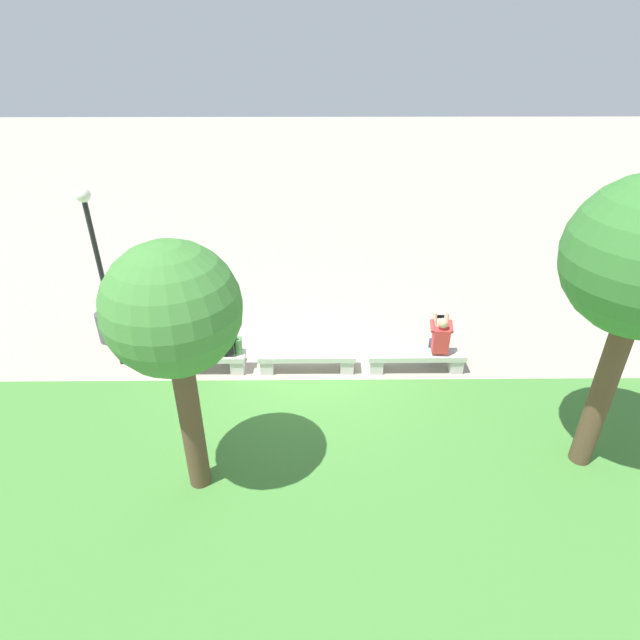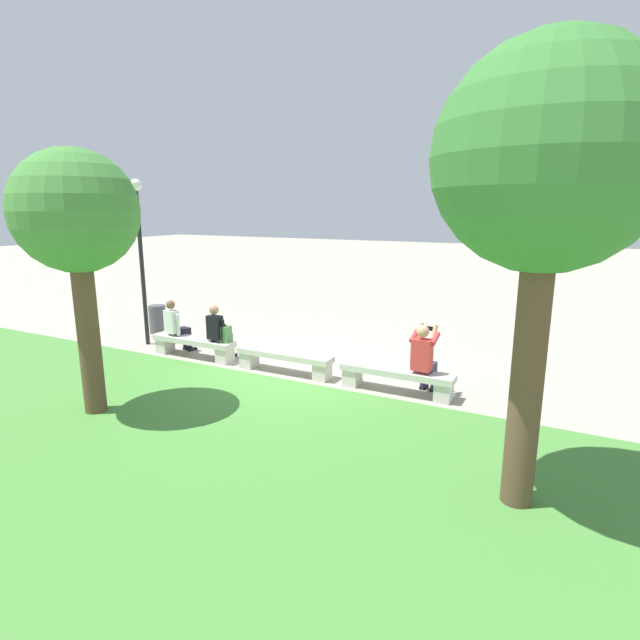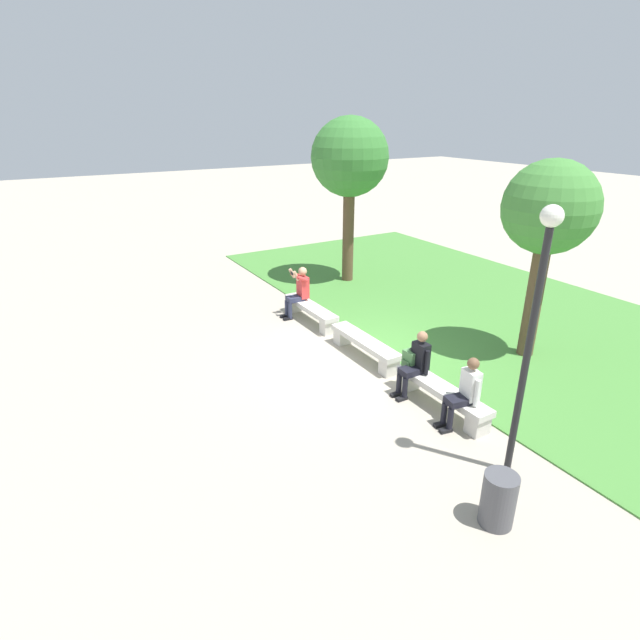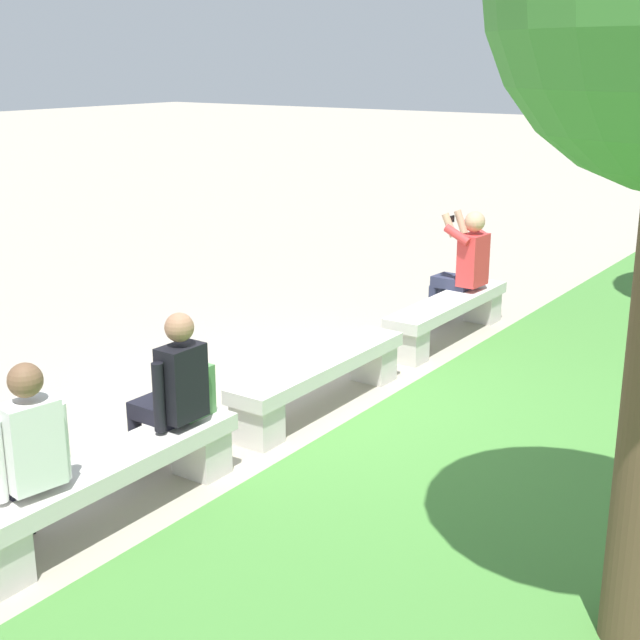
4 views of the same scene
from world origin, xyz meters
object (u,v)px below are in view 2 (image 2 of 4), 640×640
person_distant (218,331)px  trash_bin (158,319)px  person_companion (176,325)px  person_photographer (424,356)px  tree_behind_wall (548,164)px  bench_main (396,377)px  lamp_post (140,239)px  tree_left_background (76,217)px  bench_near (284,359)px  bench_mid (194,344)px  backpack (224,334)px

person_distant → trash_bin: 3.31m
person_distant → person_companion: same height
person_photographer → tree_behind_wall: 4.48m
trash_bin → person_photographer: bearing=170.9°
bench_main → lamp_post: size_ratio=0.53×
tree_left_background → lamp_post: tree_left_background is taller
bench_near → tree_left_background: size_ratio=0.50×
person_distant → person_companion: 1.22m
person_photographer → person_distant: 4.55m
person_distant → lamp_post: size_ratio=0.32×
bench_main → person_companion: bearing=-0.7°
trash_bin → person_companion: bearing=146.1°
tree_behind_wall → lamp_post: tree_behind_wall is taller
person_distant → tree_left_background: (-0.01, 3.20, 2.48)m
bench_main → lamp_post: (6.52, -0.33, 2.26)m
tree_behind_wall → trash_bin: size_ratio=6.54×
tree_left_background → trash_bin: 6.06m
bench_main → tree_behind_wall: 4.93m
bench_mid → bench_main: bearing=180.0°
person_photographer → person_companion: person_photographer is taller
bench_mid → person_photographer: person_photographer is taller
bench_main → backpack: size_ratio=4.88×
tree_left_background → bench_near: bearing=-118.5°
bench_mid → backpack: (-0.84, -0.05, 0.32)m
person_photographer → lamp_post: lamp_post is taller
bench_near → bench_mid: size_ratio=1.00×
person_photographer → tree_behind_wall: (-1.89, 2.77, 2.96)m
tree_behind_wall → lamp_post: bearing=-18.8°
person_photographer → backpack: (4.38, 0.03, -0.11)m
person_photographer → tree_left_background: tree_left_background is taller
person_photographer → tree_left_background: bearing=35.2°
backpack → person_companion: bearing=-0.7°
person_distant → backpack: (-0.18, 0.02, -0.05)m
bench_mid → person_distant: person_distant is taller
person_distant → trash_bin: person_distant is taller
bench_main → person_distant: (4.08, -0.07, 0.37)m
bench_near → backpack: 1.57m
bench_main → bench_near: same height
tree_behind_wall → person_photographer: bearing=-55.7°
backpack → bench_main: bearing=179.3°
bench_mid → backpack: backpack is taller
person_companion → trash_bin: person_companion is taller
bench_main → trash_bin: bearing=-10.3°
bench_main → trash_bin: trash_bin is taller
bench_mid → lamp_post: 2.89m
bench_mid → person_distant: 0.76m
bench_near → person_photographer: bearing=-178.4°
bench_main → bench_near: size_ratio=1.00×
tree_left_background → trash_bin: tree_left_background is taller
bench_near → tree_behind_wall: bearing=150.3°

